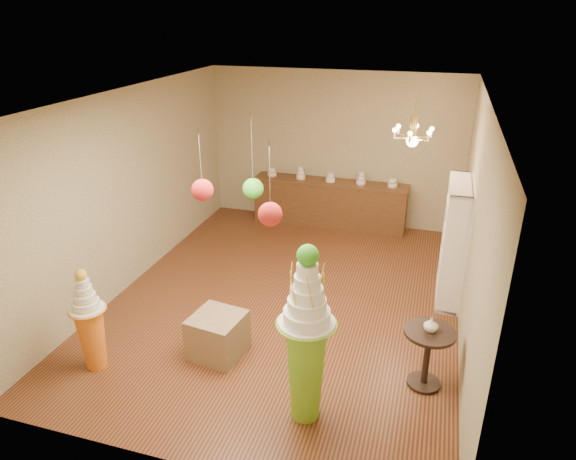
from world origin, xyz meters
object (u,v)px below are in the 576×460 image
(sideboard, at_px, (330,203))
(round_table, at_px, (428,350))
(pedestal_orange, at_px, (91,329))
(pedestal_green, at_px, (306,350))

(sideboard, distance_m, round_table, 4.85)
(pedestal_orange, xyz_separation_m, round_table, (3.88, 0.80, -0.05))
(pedestal_green, bearing_deg, round_table, 35.71)
(pedestal_green, xyz_separation_m, round_table, (1.21, 0.87, -0.37))
(pedestal_green, distance_m, pedestal_orange, 2.69)
(round_table, bearing_deg, sideboard, 115.66)
(pedestal_orange, height_order, sideboard, pedestal_orange)
(pedestal_orange, bearing_deg, round_table, 11.73)
(pedestal_orange, relative_size, round_table, 1.79)
(pedestal_green, height_order, sideboard, pedestal_green)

